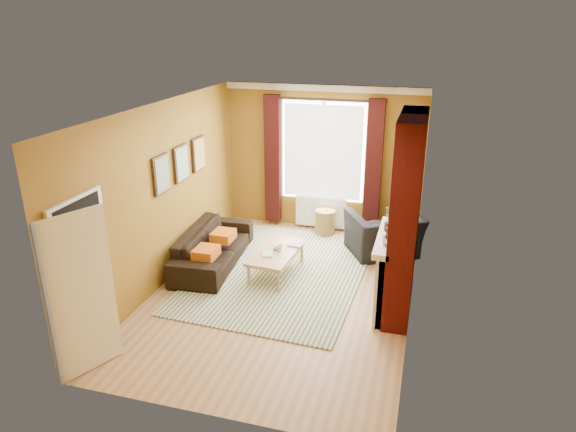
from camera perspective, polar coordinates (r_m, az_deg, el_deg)
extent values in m
plane|color=#996E45|center=(7.97, -0.49, -8.36)|extent=(5.50, 5.50, 0.00)
cube|color=#8A611A|center=(9.94, 3.94, 6.33)|extent=(3.80, 0.02, 2.80)
cube|color=#8A611A|center=(5.05, -9.40, -9.15)|extent=(3.80, 0.02, 2.80)
cube|color=#8A611A|center=(7.13, 14.31, -0.31)|extent=(0.02, 5.50, 2.80)
cube|color=#8A611A|center=(8.10, -13.55, 2.35)|extent=(0.02, 5.50, 2.80)
cube|color=white|center=(7.04, -0.56, 11.92)|extent=(3.80, 5.50, 0.01)
cube|color=#430C09|center=(7.13, 12.91, -0.17)|extent=(0.35, 1.40, 2.80)
cube|color=white|center=(7.48, 10.89, -6.10)|extent=(0.12, 1.30, 1.10)
cube|color=white|center=(7.26, 10.78, -2.33)|extent=(0.22, 1.40, 0.08)
cube|color=white|center=(6.98, 10.24, -8.41)|extent=(0.16, 0.14, 1.04)
cube|color=white|center=(8.02, 11.13, -4.44)|extent=(0.16, 0.14, 1.04)
cube|color=black|center=(7.52, 11.06, -6.81)|extent=(0.06, 0.80, 0.90)
cube|color=black|center=(7.73, 10.70, -9.55)|extent=(0.20, 1.00, 0.06)
cube|color=white|center=(6.89, 10.64, -2.54)|extent=(0.03, 0.12, 0.16)
cube|color=black|center=(7.13, 10.84, -1.84)|extent=(0.03, 0.10, 0.14)
cylinder|color=black|center=(7.36, 11.02, -1.18)|extent=(0.10, 0.10, 0.12)
cube|color=black|center=(6.99, 11.65, 3.42)|extent=(0.03, 0.60, 0.75)
cube|color=#B2883C|center=(6.99, 11.49, 3.44)|extent=(0.01, 0.52, 0.66)
cube|color=white|center=(9.65, 4.09, 13.99)|extent=(3.80, 0.08, 0.12)
cube|color=white|center=(9.88, 3.92, 7.13)|extent=(1.60, 0.04, 1.90)
cube|color=white|center=(9.84, 3.87, 7.08)|extent=(1.50, 0.02, 1.80)
cube|color=white|center=(9.86, 3.90, 7.11)|extent=(0.06, 0.04, 1.90)
cube|color=#330C0B|center=(10.08, -1.70, 6.29)|extent=(0.30, 0.16, 2.50)
cube|color=#330C0B|center=(9.69, 9.48, 5.41)|extent=(0.30, 0.16, 2.50)
cylinder|color=black|center=(9.60, 3.96, 12.81)|extent=(2.30, 0.05, 0.05)
cube|color=white|center=(10.17, 3.67, 0.46)|extent=(1.00, 0.10, 0.60)
cube|color=white|center=(10.21, 1.13, 0.59)|extent=(0.04, 0.03, 0.56)
cube|color=white|center=(10.18, 1.73, 0.53)|extent=(0.04, 0.03, 0.56)
cube|color=white|center=(10.16, 2.33, 0.47)|extent=(0.04, 0.03, 0.56)
cube|color=white|center=(10.13, 2.94, 0.41)|extent=(0.04, 0.03, 0.56)
cube|color=white|center=(10.11, 3.54, 0.35)|extent=(0.04, 0.03, 0.56)
cube|color=white|center=(10.09, 4.15, 0.29)|extent=(0.04, 0.03, 0.56)
cube|color=white|center=(10.07, 4.77, 0.23)|extent=(0.04, 0.03, 0.56)
cube|color=white|center=(10.05, 5.38, 0.17)|extent=(0.04, 0.03, 0.56)
cube|color=white|center=(10.04, 6.00, 0.11)|extent=(0.04, 0.03, 0.56)
cube|color=black|center=(7.90, -13.92, 4.51)|extent=(0.04, 0.44, 0.58)
cube|color=gold|center=(7.89, -13.76, 4.50)|extent=(0.01, 0.38, 0.52)
cube|color=black|center=(8.45, -11.80, 5.75)|extent=(0.04, 0.44, 0.58)
cube|color=#30906E|center=(8.44, -11.64, 5.74)|extent=(0.01, 0.38, 0.52)
cube|color=black|center=(9.01, -9.93, 6.82)|extent=(0.04, 0.44, 0.58)
cube|color=#BC772F|center=(9.00, -9.78, 6.81)|extent=(0.01, 0.38, 0.52)
cube|color=white|center=(6.67, -21.51, -6.48)|extent=(0.05, 0.94, 2.06)
cube|color=black|center=(6.66, -21.37, -6.50)|extent=(0.02, 0.80, 1.98)
cube|color=white|center=(6.31, -21.99, -8.16)|extent=(0.37, 0.74, 1.98)
imported|color=#3C7132|center=(7.61, 11.28, 0.17)|extent=(0.14, 0.10, 0.27)
cube|color=#B4540F|center=(8.17, -9.09, -4.05)|extent=(0.34, 0.40, 0.16)
cube|color=#B4540F|center=(8.75, -7.21, -2.19)|extent=(0.34, 0.40, 0.16)
cube|color=#374697|center=(8.51, -0.84, -6.29)|extent=(2.77, 3.74, 0.02)
imported|color=black|center=(8.79, -8.31, -3.39)|extent=(0.99, 2.19, 0.62)
imported|color=black|center=(9.18, 10.59, -1.98)|extent=(1.52, 1.47, 0.76)
cube|color=tan|center=(8.32, -1.29, -4.05)|extent=(0.71, 1.28, 0.05)
cylinder|color=tan|center=(8.05, -4.38, -6.68)|extent=(0.06, 0.06, 0.36)
cylinder|color=tan|center=(7.87, -1.08, -7.28)|extent=(0.06, 0.06, 0.36)
cylinder|color=tan|center=(8.96, -1.45, -3.60)|extent=(0.06, 0.06, 0.36)
cylinder|color=tan|center=(8.81, 1.55, -4.06)|extent=(0.06, 0.06, 0.36)
cylinder|color=olive|center=(9.95, 4.14, -0.68)|extent=(0.42, 0.42, 0.48)
cylinder|color=black|center=(9.67, 12.04, -3.24)|extent=(0.33, 0.33, 0.03)
cylinder|color=black|center=(9.37, 12.41, 1.35)|extent=(0.03, 0.03, 1.61)
cone|color=beige|center=(9.13, 12.81, 6.18)|extent=(0.33, 0.33, 0.19)
imported|color=#999999|center=(8.19, -2.96, -4.24)|extent=(0.24, 0.27, 0.02)
imported|color=#999999|center=(8.61, 0.34, -2.87)|extent=(0.30, 0.37, 0.02)
imported|color=#999999|center=(8.29, -1.01, -3.61)|extent=(0.12, 0.12, 0.10)
cube|color=#29292C|center=(8.39, -1.30, -3.56)|extent=(0.06, 0.17, 0.02)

